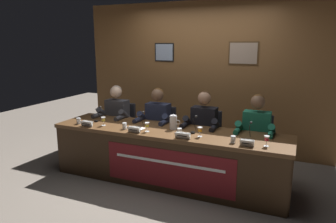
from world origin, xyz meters
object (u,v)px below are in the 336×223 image
panelist_center_left (156,122)px  chair_far_right (256,148)px  document_stack_center_left (137,129)px  nameplate_far_right (247,143)px  water_pitcher_central (173,122)px  water_cup_far_left (79,121)px  panelist_far_right (255,133)px  panelist_center_right (202,127)px  nameplate_center_right (183,136)px  chair_center_left (161,136)px  water_cup_center_left (125,126)px  conference_table (165,148)px  chair_far_left (122,131)px  chair_center_right (206,142)px  panelist_far_left (115,118)px  water_cup_center_right (180,132)px  microphone_center_left (140,122)px  juice_glass_center_left (147,125)px  nameplate_center_left (134,130)px  microphone_far_right (249,134)px  juice_glass_center_right (200,130)px  microphone_far_left (97,116)px  water_cup_far_right (233,140)px  juice_glass_far_left (103,120)px  microphone_center_right (194,127)px  juice_glass_far_right (267,139)px  nameplate_far_left (87,124)px

panelist_center_left → chair_far_right: bearing=7.7°
panelist_center_left → document_stack_center_left: (-0.03, -0.54, 0.03)m
nameplate_far_right → water_pitcher_central: size_ratio=0.76×
water_cup_far_left → panelist_far_right: 2.51m
panelist_center_right → nameplate_center_right: 0.71m
chair_center_left → water_cup_center_left: (-0.19, -0.80, 0.34)m
conference_table → water_cup_center_left: size_ratio=38.34×
chair_far_right → document_stack_center_left: bearing=-153.8°
chair_far_left → chair_center_right: 1.48m
nameplate_center_right → document_stack_center_left: nameplate_center_right is taller
water_pitcher_central → panelist_far_left: bearing=163.9°
conference_table → water_cup_center_right: bearing=-14.6°
microphone_center_left → nameplate_far_right: size_ratio=1.36×
microphone_center_left → chair_far_right: bearing=23.4°
water_cup_far_left → water_pitcher_central: (1.38, 0.29, 0.06)m
juice_glass_center_left → water_cup_center_left: 0.35m
panelist_far_left → water_cup_center_left: bearing=-47.5°
conference_table → nameplate_center_right: nameplate_center_right is taller
nameplate_center_left → microphone_far_right: size_ratio=0.79×
juice_glass_center_right → document_stack_center_left: 0.91m
microphone_far_right → water_cup_far_left: bearing=-175.7°
chair_center_left → document_stack_center_left: size_ratio=3.93×
nameplate_far_right → chair_center_left: bearing=149.1°
microphone_far_left → water_cup_center_left: 0.64m
chair_far_left → juice_glass_center_right: bearing=-24.6°
chair_far_left → document_stack_center_left: size_ratio=3.93×
panelist_far_left → water_cup_far_right: panelist_far_left is taller
nameplate_far_right → water_pitcher_central: water_pitcher_central is taller
nameplate_center_left → document_stack_center_left: 0.17m
conference_table → juice_glass_center_right: 0.59m
panelist_far_right → chair_far_left: bearing=174.9°
juice_glass_far_left → microphone_center_right: size_ratio=0.57×
chair_far_left → panelist_far_right: bearing=-5.1°
nameplate_center_left → microphone_center_left: 0.26m
juice_glass_center_left → microphone_far_right: microphone_far_right is taller
water_cup_center_right → water_pitcher_central: bearing=128.3°
nameplate_center_left → conference_table: bearing=30.2°
water_cup_center_left → microphone_center_left: (0.16, 0.15, 0.04)m
microphone_center_left → chair_center_right: 1.07m
document_stack_center_left → juice_glass_far_right: bearing=-1.7°
nameplate_far_left → panelist_center_left: (0.75, 0.70, -0.07)m
document_stack_center_left → microphone_far_left: bearing=168.7°
water_cup_far_right → water_pitcher_central: size_ratio=0.40×
water_cup_center_left → water_cup_far_right: (1.49, -0.02, 0.00)m
chair_center_left → microphone_far_right: size_ratio=4.16×
panelist_far_left → microphone_center_left: 0.85m
microphone_far_left → juice_glass_far_right: bearing=-4.7°
juice_glass_far_left → water_cup_center_left: juice_glass_far_left is taller
panelist_far_left → chair_center_right: 1.52m
juice_glass_center_left → juice_glass_center_right: 0.72m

